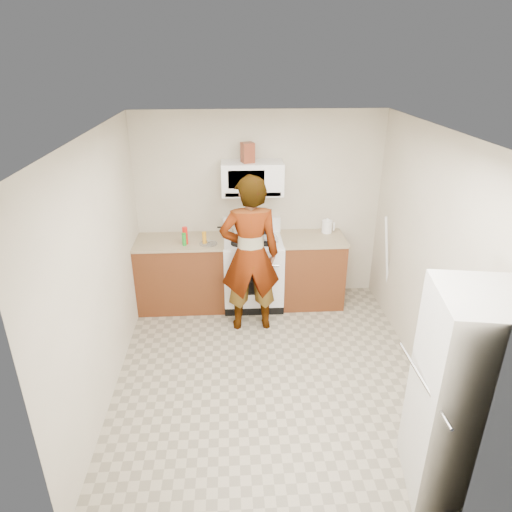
{
  "coord_description": "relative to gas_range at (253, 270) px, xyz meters",
  "views": [
    {
      "loc": [
        -0.39,
        -3.94,
        3.13
      ],
      "look_at": [
        -0.12,
        0.55,
        1.11
      ],
      "focal_mm": 32.0,
      "sensor_mm": 36.0,
      "label": 1
    }
  ],
  "objects": [
    {
      "name": "floor",
      "position": [
        0.1,
        -1.48,
        -0.49
      ],
      "size": [
        3.6,
        3.6,
        0.0
      ],
      "primitive_type": "plane",
      "color": "gray",
      "rests_on": "ground"
    },
    {
      "name": "back_wall",
      "position": [
        0.1,
        0.31,
        0.76
      ],
      "size": [
        3.2,
        0.02,
        2.5
      ],
      "primitive_type": "cube",
      "color": "beige",
      "rests_on": "floor"
    },
    {
      "name": "right_wall",
      "position": [
        1.69,
        -1.48,
        0.76
      ],
      "size": [
        0.02,
        3.6,
        2.5
      ],
      "primitive_type": "cube",
      "color": "beige",
      "rests_on": "floor"
    },
    {
      "name": "cabinet_left",
      "position": [
        -0.94,
        0.01,
        -0.04
      ],
      "size": [
        1.12,
        0.62,
        0.9
      ],
      "primitive_type": "cube",
      "color": "brown",
      "rests_on": "floor"
    },
    {
      "name": "counter_left",
      "position": [
        -0.94,
        0.01,
        0.43
      ],
      "size": [
        1.14,
        0.64,
        0.03
      ],
      "primitive_type": "cube",
      "color": "tan",
      "rests_on": "cabinet_left"
    },
    {
      "name": "cabinet_right",
      "position": [
        0.78,
        0.01,
        -0.04
      ],
      "size": [
        0.8,
        0.62,
        0.9
      ],
      "primitive_type": "cube",
      "color": "brown",
      "rests_on": "floor"
    },
    {
      "name": "counter_right",
      "position": [
        0.78,
        0.01,
        0.43
      ],
      "size": [
        0.82,
        0.64,
        0.03
      ],
      "primitive_type": "cube",
      "color": "tan",
      "rests_on": "cabinet_right"
    },
    {
      "name": "gas_range",
      "position": [
        0.0,
        0.0,
        0.0
      ],
      "size": [
        0.76,
        0.65,
        1.13
      ],
      "color": "white",
      "rests_on": "floor"
    },
    {
      "name": "microwave",
      "position": [
        0.0,
        0.13,
        1.21
      ],
      "size": [
        0.76,
        0.38,
        0.4
      ],
      "primitive_type": "cube",
      "color": "white",
      "rests_on": "back_wall"
    },
    {
      "name": "person",
      "position": [
        -0.06,
        -0.57,
        0.48
      ],
      "size": [
        0.72,
        0.49,
        1.92
      ],
      "primitive_type": "imported",
      "rotation": [
        0.0,
        0.0,
        3.19
      ],
      "color": "tan",
      "rests_on": "floor"
    },
    {
      "name": "fridge",
      "position": [
        1.41,
        -2.94,
        0.36
      ],
      "size": [
        0.81,
        0.81,
        1.7
      ],
      "primitive_type": "cube",
      "rotation": [
        0.0,
        0.0,
        -0.17
      ],
      "color": "beige",
      "rests_on": "floor"
    },
    {
      "name": "kettle",
      "position": [
        0.99,
        0.17,
        0.53
      ],
      "size": [
        0.16,
        0.16,
        0.16
      ],
      "primitive_type": "cylinder",
      "rotation": [
        0.0,
        0.0,
        -0.17
      ],
      "color": "white",
      "rests_on": "counter_right"
    },
    {
      "name": "jug",
      "position": [
        -0.06,
        0.1,
        1.53
      ],
      "size": [
        0.18,
        0.18,
        0.24
      ],
      "primitive_type": "cube",
      "rotation": [
        0.0,
        0.0,
        0.33
      ],
      "color": "maroon",
      "rests_on": "microwave"
    },
    {
      "name": "saucepan",
      "position": [
        -0.18,
        0.1,
        0.54
      ],
      "size": [
        0.31,
        0.31,
        0.14
      ],
      "primitive_type": "cylinder",
      "rotation": [
        0.0,
        0.0,
        0.26
      ],
      "color": "silver",
      "rests_on": "gas_range"
    },
    {
      "name": "tray",
      "position": [
        0.18,
        -0.06,
        0.47
      ],
      "size": [
        0.27,
        0.19,
        0.05
      ],
      "primitive_type": "cube",
      "rotation": [
        0.0,
        0.0,
        0.13
      ],
      "color": "white",
      "rests_on": "gas_range"
    },
    {
      "name": "bottle_spray",
      "position": [
        -0.85,
        -0.11,
        0.56
      ],
      "size": [
        0.07,
        0.07,
        0.22
      ],
      "primitive_type": "cylinder",
      "rotation": [
        0.0,
        0.0,
        -0.05
      ],
      "color": "red",
      "rests_on": "counter_left"
    },
    {
      "name": "bottle_hot_sauce",
      "position": [
        -0.61,
        -0.12,
        0.53
      ],
      "size": [
        0.06,
        0.06,
        0.16
      ],
      "primitive_type": "cylinder",
      "rotation": [
        0.0,
        0.0,
        0.31
      ],
      "color": "orange",
      "rests_on": "counter_left"
    },
    {
      "name": "bottle_green_cap",
      "position": [
        -0.86,
        -0.16,
        0.53
      ],
      "size": [
        0.05,
        0.05,
        0.16
      ],
      "primitive_type": "cylinder",
      "rotation": [
        0.0,
        0.0,
        -0.07
      ],
      "color": "#198C25",
      "rests_on": "counter_left"
    },
    {
      "name": "pot_lid",
      "position": [
        -0.57,
        -0.14,
        0.46
      ],
      "size": [
        0.29,
        0.29,
        0.01
      ],
      "primitive_type": "cylinder",
      "rotation": [
        0.0,
        0.0,
        -0.34
      ],
      "color": "white",
      "rests_on": "counter_left"
    },
    {
      "name": "broom",
      "position": [
        1.67,
        -0.35,
        0.2
      ],
      "size": [
        0.26,
        0.18,
        1.34
      ],
      "primitive_type": "cylinder",
      "rotation": [
        0.14,
        -0.14,
        -0.24
      ],
      "color": "white",
      "rests_on": "floor"
    }
  ]
}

